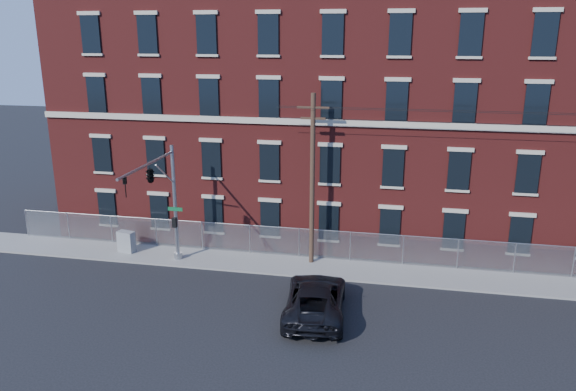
# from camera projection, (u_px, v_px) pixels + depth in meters

# --- Properties ---
(ground) EXTENTS (140.00, 140.00, 0.00)m
(ground) POSITION_uv_depth(u_px,v_px,m) (255.00, 303.00, 28.47)
(ground) COLOR black
(ground) RESTS_ON ground
(sidewalk) EXTENTS (65.00, 3.00, 0.12)m
(sidewalk) POSITION_uv_depth(u_px,v_px,m) (487.00, 281.00, 30.90)
(sidewalk) COLOR gray
(sidewalk) RESTS_ON ground
(mill_building) EXTENTS (55.30, 14.32, 16.30)m
(mill_building) POSITION_uv_depth(u_px,v_px,m) (481.00, 113.00, 37.04)
(mill_building) COLOR maroon
(mill_building) RESTS_ON ground
(chain_link_fence) EXTENTS (59.06, 0.06, 1.85)m
(chain_link_fence) POSITION_uv_depth(u_px,v_px,m) (486.00, 255.00, 31.84)
(chain_link_fence) COLOR #A5A8AD
(chain_link_fence) RESTS_ON ground
(traffic_signal_mast) EXTENTS (0.90, 6.75, 7.00)m
(traffic_signal_mast) POSITION_uv_depth(u_px,v_px,m) (157.00, 185.00, 30.15)
(traffic_signal_mast) COLOR #9EA0A5
(traffic_signal_mast) RESTS_ON ground
(utility_pole_near) EXTENTS (1.80, 0.28, 10.00)m
(utility_pole_near) POSITION_uv_depth(u_px,v_px,m) (312.00, 177.00, 31.87)
(utility_pole_near) COLOR #412C20
(utility_pole_near) RESTS_ON ground
(pickup_truck) EXTENTS (3.31, 6.32, 1.70)m
(pickup_truck) POSITION_uv_depth(u_px,v_px,m) (315.00, 299.00, 27.11)
(pickup_truck) COLOR black
(pickup_truck) RESTS_ON ground
(utility_cabinet) EXTENTS (1.15, 0.74, 1.33)m
(utility_cabinet) POSITION_uv_depth(u_px,v_px,m) (126.00, 242.00, 34.71)
(utility_cabinet) COLOR gray
(utility_cabinet) RESTS_ON sidewalk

